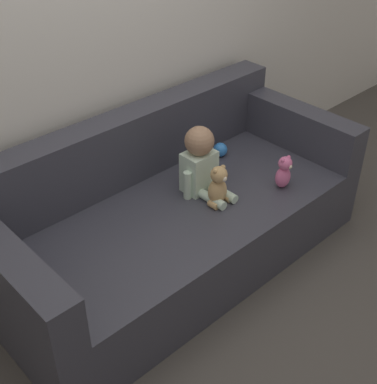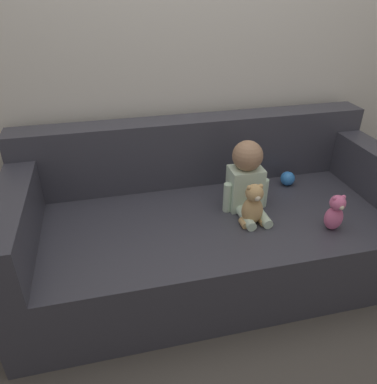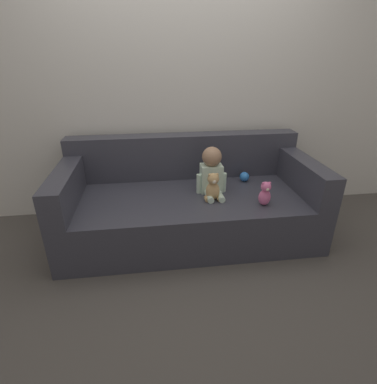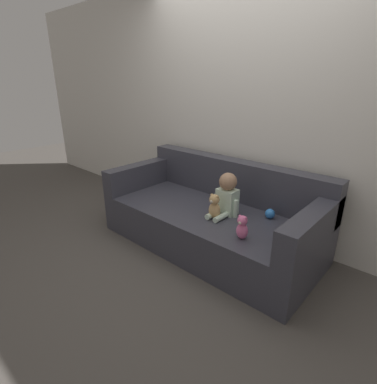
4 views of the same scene
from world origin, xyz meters
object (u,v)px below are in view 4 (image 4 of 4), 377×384
object	(u,v)px
couch	(212,217)
plush_toy_side	(242,227)
person_baby	(227,196)
toy_ball	(270,214)
teddy_bear_brown	(214,207)

from	to	relation	value
couch	plush_toy_side	world-z (taller)	couch
couch	plush_toy_side	bearing A→B (deg)	-31.81
person_baby	toy_ball	distance (m)	0.42
teddy_bear_brown	plush_toy_side	distance (m)	0.41
plush_toy_side	toy_ball	xyz separation A→B (m)	(-0.01, 0.48, -0.05)
toy_ball	plush_toy_side	bearing A→B (deg)	-88.67
teddy_bear_brown	toy_ball	size ratio (longest dim) A/B	2.64
person_baby	plush_toy_side	xyz separation A→B (m)	(0.36, -0.30, -0.08)
couch	toy_ball	distance (m)	0.58
plush_toy_side	teddy_bear_brown	bearing A→B (deg)	159.41
person_baby	toy_ball	world-z (taller)	person_baby
couch	person_baby	size ratio (longest dim) A/B	5.40
person_baby	couch	bearing A→B (deg)	166.87
plush_toy_side	couch	bearing A→B (deg)	148.19
teddy_bear_brown	toy_ball	xyz separation A→B (m)	(0.37, 0.34, -0.06)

